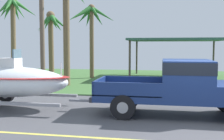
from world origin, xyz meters
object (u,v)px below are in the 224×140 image
palm_tree_near_right (12,15)px  palm_tree_mid (90,22)px  palm_tree_far_left (52,28)px  utility_pole (42,12)px  palm_tree_near_left (66,2)px  pickup_truck_towing (185,85)px  boat_on_trailer (4,81)px  carport_awning (176,41)px

palm_tree_near_right → palm_tree_mid: (5.10, 1.53, -0.36)m
palm_tree_far_left → palm_tree_mid: bearing=-12.2°
utility_pole → palm_tree_near_left: bearing=69.0°
pickup_truck_towing → boat_on_trailer: (-6.63, -0.00, -0.02)m
boat_on_trailer → carport_awning: bearing=58.3°
boat_on_trailer → utility_pole: utility_pole is taller
palm_tree_near_right → palm_tree_near_left: bearing=-26.1°
palm_tree_near_right → boat_on_trailer: bearing=-62.5°
pickup_truck_towing → palm_tree_mid: palm_tree_mid is taller
utility_pole → palm_tree_mid: bearing=79.1°
palm_tree_near_right → palm_tree_mid: palm_tree_near_right is taller
utility_pole → boat_on_trailer: bearing=-86.1°
pickup_truck_towing → palm_tree_near_right: bearing=142.9°
palm_tree_near_left → palm_tree_far_left: (-2.79, 4.53, -1.16)m
carport_awning → palm_tree_far_left: (-9.19, -0.56, 0.93)m
boat_on_trailer → palm_tree_far_left: palm_tree_far_left is taller
palm_tree_mid → boat_on_trailer: bearing=-94.7°
boat_on_trailer → palm_tree_mid: 10.28m
palm_tree_near_left → utility_pole: size_ratio=0.83×
carport_awning → utility_pole: (-7.10, -6.91, 1.33)m
palm_tree_mid → palm_tree_far_left: size_ratio=1.07×
pickup_truck_towing → utility_pole: size_ratio=0.70×
palm_tree_near_right → palm_tree_far_left: 3.04m
palm_tree_near_right → palm_tree_mid: size_ratio=1.09×
palm_tree_near_left → palm_tree_near_right: size_ratio=1.13×
pickup_truck_towing → palm_tree_near_left: bearing=136.3°
carport_awning → palm_tree_far_left: bearing=-176.5°
pickup_truck_towing → palm_tree_far_left: palm_tree_far_left is taller
carport_awning → boat_on_trailer: bearing=-121.7°
palm_tree_mid → utility_pole: utility_pole is taller
palm_tree_near_left → palm_tree_near_right: palm_tree_near_left is taller
boat_on_trailer → pickup_truck_towing: bearing=0.0°
palm_tree_near_right → utility_pole: (4.01, -4.13, -0.37)m
carport_awning → palm_tree_near_left: (-6.40, -5.10, 2.09)m
palm_tree_far_left → palm_tree_near_left: bearing=-58.4°
pickup_truck_towing → palm_tree_far_left: 14.06m
palm_tree_near_right → palm_tree_mid: bearing=16.7°
palm_tree_near_left → palm_tree_far_left: size_ratio=1.31×
palm_tree_near_left → palm_tree_near_right: (-4.71, 2.31, -0.39)m
boat_on_trailer → palm_tree_mid: (0.81, 9.79, 3.05)m
palm_tree_near_right → palm_tree_far_left: size_ratio=1.16×
carport_awning → palm_tree_mid: bearing=-168.2°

